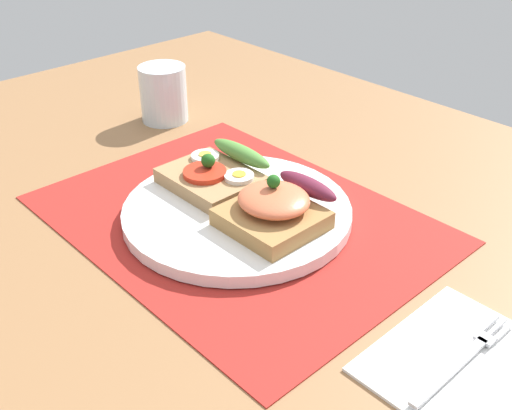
# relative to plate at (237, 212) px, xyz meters

# --- Properties ---
(ground_plane) EXTENTS (1.20, 0.90, 0.03)m
(ground_plane) POSITION_rel_plate_xyz_m (0.00, 0.00, -0.03)
(ground_plane) COLOR olive
(placemat) EXTENTS (0.42, 0.31, 0.00)m
(placemat) POSITION_rel_plate_xyz_m (0.00, 0.00, -0.01)
(placemat) COLOR #A1231D
(placemat) RESTS_ON ground_plane
(plate) EXTENTS (0.25, 0.25, 0.01)m
(plate) POSITION_rel_plate_xyz_m (0.00, 0.00, 0.00)
(plate) COLOR white
(plate) RESTS_ON placemat
(sandwich_egg_tomato) EXTENTS (0.11, 0.10, 0.04)m
(sandwich_egg_tomato) POSITION_rel_plate_xyz_m (-0.05, 0.02, 0.02)
(sandwich_egg_tomato) COLOR #A37C51
(sandwich_egg_tomato) RESTS_ON plate
(sandwich_salmon) EXTENTS (0.09, 0.10, 0.05)m
(sandwich_salmon) POSITION_rel_plate_xyz_m (0.05, 0.01, 0.03)
(sandwich_salmon) COLOR #A07541
(sandwich_salmon) RESTS_ON plate
(napkin) EXTENTS (0.13, 0.15, 0.01)m
(napkin) POSITION_rel_plate_xyz_m (0.29, -0.01, -0.01)
(napkin) COLOR white
(napkin) RESTS_ON ground_plane
(fork) EXTENTS (0.02, 0.14, 0.00)m
(fork) POSITION_rel_plate_xyz_m (0.28, -0.01, -0.00)
(fork) COLOR #B7B7BC
(fork) RESTS_ON napkin
(drinking_glass) EXTENTS (0.07, 0.07, 0.08)m
(drinking_glass) POSITION_rel_plate_xyz_m (-0.28, 0.10, 0.03)
(drinking_glass) COLOR silver
(drinking_glass) RESTS_ON ground_plane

